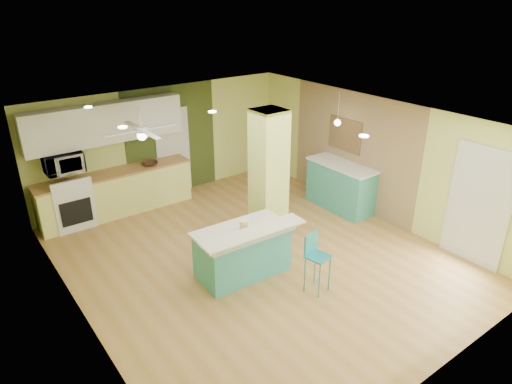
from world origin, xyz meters
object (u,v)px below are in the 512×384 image
Objects in this scene: bar_stool at (315,254)px; fruit_bowl at (150,163)px; side_counter at (341,186)px; peninsula at (243,251)px; canister at (244,226)px.

fruit_bowl is (-0.69, 4.42, 0.32)m from bar_stool.
fruit_bowl is (-3.23, 2.56, 0.47)m from side_counter.
side_counter is (3.19, 0.84, 0.07)m from peninsula.
fruit_bowl is (-0.05, 3.39, 0.54)m from peninsula.
bar_stool is (0.64, -1.03, 0.22)m from peninsula.
canister is (0.06, -3.40, -0.06)m from fruit_bowl.
side_counter is at bearing 14.94° from canister.
canister is (-0.63, 1.02, 0.25)m from bar_stool.
peninsula is 0.48m from canister.
peninsula is 3.29m from side_counter.
bar_stool is 4.48m from fruit_bowl.
bar_stool is at bearing -81.17° from fruit_bowl.
canister reaches higher than bar_stool.
peninsula is at bearing 128.89° from canister.
canister is (-3.18, -0.85, 0.41)m from side_counter.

